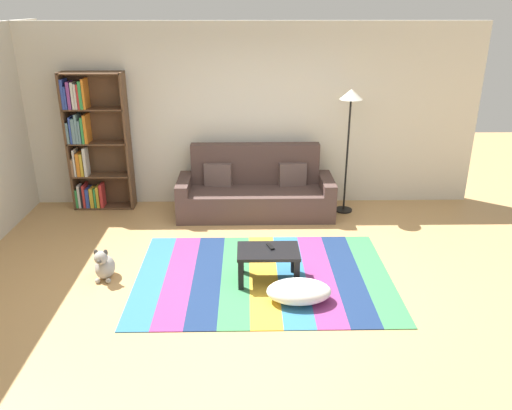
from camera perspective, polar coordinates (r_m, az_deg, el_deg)
name	(u,v)px	position (r m, az deg, el deg)	size (l,w,h in m)	color
ground_plane	(254,281)	(5.77, -0.19, -8.59)	(14.00, 14.00, 0.00)	tan
back_wall	(252,116)	(7.69, -0.51, 10.00)	(6.80, 0.10, 2.70)	silver
rug	(264,276)	(5.86, 0.85, -8.06)	(2.90, 2.08, 0.01)	teal
couch	(255,191)	(7.47, -0.06, 1.53)	(2.26, 0.80, 1.00)	#4C3833
bookshelf	(91,143)	(7.88, -18.14, 6.65)	(0.90, 0.28, 2.03)	brown
coffee_table	(268,256)	(5.64, 1.39, -5.76)	(0.69, 0.45, 0.38)	black
pouf	(299,291)	(5.37, 4.85, -9.68)	(0.68, 0.42, 0.23)	white
dog	(104,266)	(6.01, -16.74, -6.57)	(0.22, 0.35, 0.40)	#9E998E
standing_lamp	(350,111)	(7.34, 10.57, 10.40)	(0.32, 0.32, 1.82)	black
tv_remote	(270,246)	(5.66, 1.63, -4.69)	(0.04, 0.15, 0.02)	black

